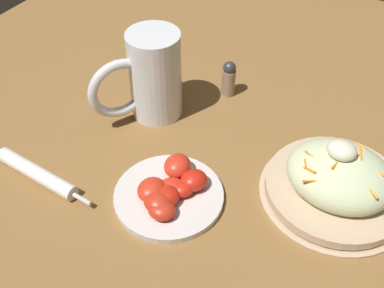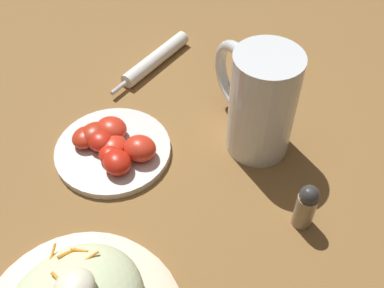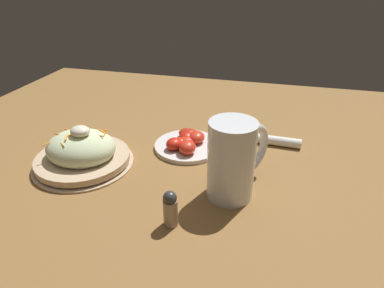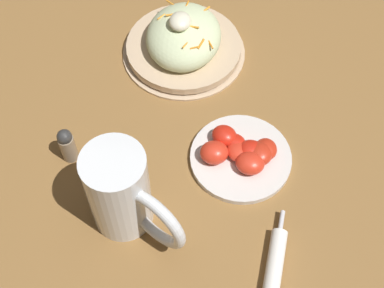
{
  "view_description": "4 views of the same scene",
  "coord_description": "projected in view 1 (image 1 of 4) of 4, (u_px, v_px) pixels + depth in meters",
  "views": [
    {
      "loc": [
        -0.23,
        0.51,
        0.58
      ],
      "look_at": [
        0.05,
        0.04,
        0.05
      ],
      "focal_mm": 44.33,
      "sensor_mm": 36.0,
      "label": 1
    },
    {
      "loc": [
        -0.27,
        -0.23,
        0.52
      ],
      "look_at": [
        0.07,
        -0.0,
        0.07
      ],
      "focal_mm": 43.29,
      "sensor_mm": 36.0,
      "label": 2
    },
    {
      "loc": [
        0.24,
        -0.6,
        0.42
      ],
      "look_at": [
        0.09,
        -0.01,
        0.09
      ],
      "focal_mm": 30.61,
      "sensor_mm": 36.0,
      "label": 3
    },
    {
      "loc": [
        0.54,
        0.12,
        0.81
      ],
      "look_at": [
        0.08,
        0.04,
        0.09
      ],
      "focal_mm": 51.9,
      "sensor_mm": 36.0,
      "label": 4
    }
  ],
  "objects": [
    {
      "name": "beer_mug",
      "position": [
        152.0,
        81.0,
        0.85
      ],
      "size": [
        0.12,
        0.16,
        0.17
      ],
      "color": "white",
      "rests_on": "ground_plane"
    },
    {
      "name": "tomato_plate",
      "position": [
        169.0,
        192.0,
        0.73
      ],
      "size": [
        0.17,
        0.17,
        0.04
      ],
      "color": "silver",
      "rests_on": "ground_plane"
    },
    {
      "name": "ground_plane",
      "position": [
        227.0,
        162.0,
        0.8
      ],
      "size": [
        1.43,
        1.43,
        0.0
      ],
      "primitive_type": "plane",
      "color": "olive"
    },
    {
      "name": "salt_shaker",
      "position": [
        229.0,
        78.0,
        0.91
      ],
      "size": [
        0.03,
        0.03,
        0.07
      ],
      "color": "gray",
      "rests_on": "ground_plane"
    },
    {
      "name": "salad_plate",
      "position": [
        338.0,
        181.0,
        0.73
      ],
      "size": [
        0.24,
        0.24,
        0.1
      ],
      "color": "#D1B28E",
      "rests_on": "ground_plane"
    },
    {
      "name": "napkin_roll",
      "position": [
        38.0,
        174.0,
        0.77
      ],
      "size": [
        0.2,
        0.03,
        0.03
      ],
      "color": "white",
      "rests_on": "ground_plane"
    }
  ]
}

